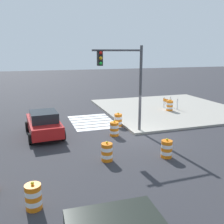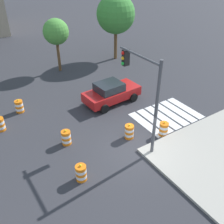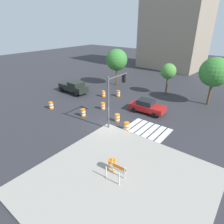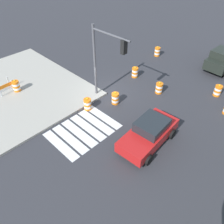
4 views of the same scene
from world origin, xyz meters
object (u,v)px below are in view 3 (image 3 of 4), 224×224
object	(u,v)px
sports_car	(147,106)
street_tree_streetside_mid	(168,71)
traffic_barrel_near_corner	(127,126)
traffic_barrel_crosswalk_end	(103,106)
traffic_barrel_far_curb	(83,113)
traffic_barrel_median_near	(117,118)
traffic_barrel_opposite_curb	(118,93)
street_tree_streetside_far	(214,72)
traffic_barrel_median_far	(51,105)
traffic_barrel_on_sidewalk	(112,165)
construction_barricade	(117,170)
traffic_barrel_lane_center	(103,94)
traffic_light_pole	(115,91)
street_tree_streetside_near	(117,60)
pickup_truck	(74,87)

from	to	relation	value
sports_car	street_tree_streetside_mid	size ratio (longest dim) A/B	0.91
traffic_barrel_near_corner	traffic_barrel_crosswalk_end	xyz separation A→B (m)	(-5.44, 2.52, 0.00)
traffic_barrel_far_curb	street_tree_streetside_mid	bearing A→B (deg)	70.99
traffic_barrel_median_near	traffic_barrel_opposite_curb	bearing A→B (deg)	125.89
traffic_barrel_crosswalk_end	street_tree_streetside_far	xyz separation A→B (m)	(10.25, 10.12, 4.02)
traffic_barrel_median_far	traffic_barrel_on_sidewalk	distance (m)	14.12
sports_car	traffic_barrel_on_sidewalk	xyz separation A→B (m)	(3.12, -10.98, -0.21)
traffic_barrel_median_near	traffic_barrel_opposite_curb	distance (m)	8.20
traffic_barrel_far_curb	traffic_barrel_on_sidewalk	bearing A→B (deg)	-31.52
traffic_barrel_median_near	traffic_barrel_opposite_curb	size ratio (longest dim) A/B	1.00
traffic_barrel_crosswalk_end	construction_barricade	bearing A→B (deg)	-44.49
traffic_barrel_lane_center	traffic_light_pole	xyz separation A→B (m)	(6.67, -5.84, 3.46)
traffic_barrel_lane_center	sports_car	bearing A→B (deg)	-6.16
construction_barricade	street_tree_streetside_mid	world-z (taller)	street_tree_streetside_mid
sports_car	traffic_barrel_lane_center	bearing A→B (deg)	173.84
traffic_barrel_median_far	street_tree_streetside_near	size ratio (longest dim) A/B	0.16
traffic_barrel_median_far	traffic_light_pole	world-z (taller)	traffic_light_pole
sports_car	traffic_barrel_crosswalk_end	bearing A→B (deg)	-151.33
pickup_truck	traffic_barrel_median_near	distance (m)	11.77
traffic_barrel_far_curb	street_tree_streetside_far	size ratio (longest dim) A/B	0.16
traffic_barrel_on_sidewalk	traffic_light_pole	world-z (taller)	traffic_light_pole
sports_car	traffic_barrel_far_curb	world-z (taller)	sports_car
traffic_barrel_crosswalk_end	street_tree_streetside_far	size ratio (longest dim) A/B	0.16
traffic_barrel_on_sidewalk	sports_car	bearing A→B (deg)	105.85
traffic_barrel_near_corner	construction_barricade	xyz separation A→B (m)	(3.32, -6.08, 0.27)
street_tree_streetside_far	traffic_barrel_crosswalk_end	bearing A→B (deg)	-135.35
pickup_truck	traffic_barrel_lane_center	distance (m)	5.04
sports_car	construction_barricade	world-z (taller)	sports_car
traffic_barrel_lane_center	construction_barricade	size ratio (longest dim) A/B	0.78
traffic_barrel_far_curb	street_tree_streetside_mid	distance (m)	14.48
traffic_barrel_median_far	traffic_barrel_far_curb	world-z (taller)	same
traffic_barrel_median_far	construction_barricade	size ratio (longest dim) A/B	0.78
street_tree_streetside_mid	street_tree_streetside_near	bearing A→B (deg)	-175.72
sports_car	traffic_barrel_near_corner	bearing A→B (deg)	-84.36
traffic_barrel_near_corner	traffic_barrel_on_sidewalk	bearing A→B (deg)	-65.70
construction_barricade	street_tree_streetside_far	distance (m)	19.16
traffic_barrel_far_curb	traffic_barrel_on_sidewalk	distance (m)	10.09
traffic_barrel_on_sidewalk	street_tree_streetside_mid	size ratio (longest dim) A/B	0.21
traffic_barrel_crosswalk_end	traffic_barrel_opposite_curb	xyz separation A→B (m)	(-1.32, 5.08, 0.00)
traffic_barrel_crosswalk_end	street_tree_streetside_far	bearing A→B (deg)	44.65
traffic_barrel_near_corner	street_tree_streetside_mid	xyz separation A→B (m)	(-1.40, 12.87, 3.19)
traffic_barrel_median_far	construction_barricade	bearing A→B (deg)	-17.70
sports_car	street_tree_streetside_far	bearing A→B (deg)	54.38
traffic_barrel_opposite_curb	traffic_barrel_on_sidewalk	distance (m)	16.32
pickup_truck	street_tree_streetside_mid	xyz separation A→B (m)	(11.77, 8.39, 2.68)
traffic_barrel_median_near	street_tree_streetside_far	xyz separation A→B (m)	(6.76, 11.69, 4.02)
sports_car	pickup_truck	distance (m)	12.68
street_tree_streetside_far	traffic_barrel_near_corner	bearing A→B (deg)	-110.82
traffic_barrel_opposite_curb	street_tree_streetside_mid	world-z (taller)	street_tree_streetside_mid
traffic_barrel_on_sidewalk	traffic_light_pole	xyz separation A→B (m)	(-4.35, 5.99, 3.31)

